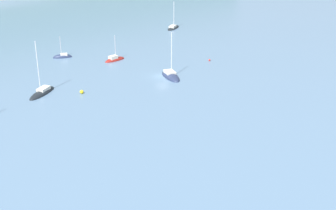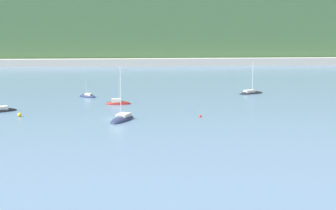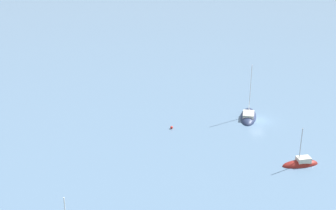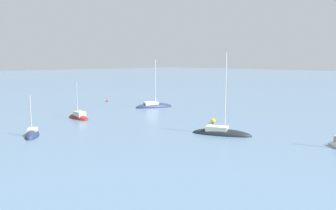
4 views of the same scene
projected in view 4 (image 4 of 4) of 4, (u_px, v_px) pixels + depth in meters
name	position (u px, v px, depth m)	size (l,w,h in m)	color
ground_plane	(152.00, 109.00, 70.74)	(600.00, 600.00, 0.00)	slate
sailboat_0	(79.00, 118.00, 58.69)	(5.97, 2.08, 7.24)	maroon
sailboat_2	(154.00, 107.00, 72.82)	(6.08, 8.89, 11.51)	#232D4C
sailboat_4	(32.00, 136.00, 44.96)	(5.12, 3.94, 6.60)	#232D4C
sailboat_5	(221.00, 134.00, 45.99)	(8.55, 5.87, 12.29)	black
mooring_buoy_0	(213.00, 121.00, 54.18)	(0.80, 0.80, 0.80)	yellow
mooring_buoy_1	(107.00, 101.00, 82.75)	(0.51, 0.51, 0.51)	red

